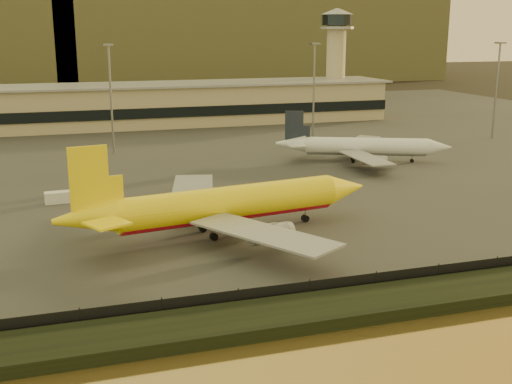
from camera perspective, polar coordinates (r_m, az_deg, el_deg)
The scene contains 12 objects.
ground at distance 81.49m, azimuth -0.03°, elevation -6.36°, with size 900.00×900.00×0.00m, color black.
embankment at distance 66.45m, azimuth 4.46°, elevation -10.69°, with size 320.00×7.00×1.40m, color black.
tarmac at distance 171.71m, azimuth -9.65°, elevation 4.43°, with size 320.00×220.00×0.20m, color #2D2D2D.
perimeter_fence at distance 69.60m, azimuth 3.23°, elevation -8.93°, with size 300.00×0.05×2.20m, color black.
terminal_building at distance 199.75m, azimuth -15.14°, elevation 7.27°, with size 202.00×25.00×12.60m.
control_tower at distance 224.08m, azimuth 7.13°, elevation 12.30°, with size 11.20×11.20×35.50m.
apron_light_masts at distance 153.11m, azimuth -3.17°, elevation 9.33°, with size 152.20×12.20×25.40m.
distant_hills at distance 412.78m, azimuth -17.78°, elevation 13.92°, with size 470.00×160.00×70.00m.
dhl_cargo_jet at distance 91.36m, azimuth -2.84°, elevation -1.16°, with size 47.62×46.17×14.23m.
white_narrowbody_jet at distance 144.31m, azimuth 9.46°, elevation 3.98°, with size 36.96×34.91×11.12m.
gse_vehicle_yellow at distance 113.94m, azimuth 4.79°, elevation 0.14°, with size 3.79×1.71×1.71m, color yellow.
gse_vehicle_white at distance 113.43m, azimuth -17.20°, elevation -0.46°, with size 4.30×1.94×1.94m, color silver.
Camera 1 is at (-22.96, -72.77, 28.60)m, focal length 45.00 mm.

